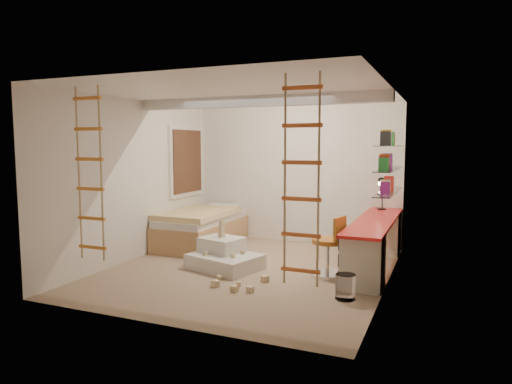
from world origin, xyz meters
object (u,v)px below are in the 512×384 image
at_px(bed, 202,228).
at_px(swivel_chair, 329,254).
at_px(desk, 375,242).
at_px(play_platform, 224,257).

height_order(bed, swivel_chair, swivel_chair).
distance_m(desk, bed, 3.22).
relative_size(swivel_chair, play_platform, 0.75).
bearing_deg(play_platform, bed, 131.18).
bearing_deg(swivel_chair, bed, 158.37).
height_order(desk, swivel_chair, swivel_chair).
height_order(desk, play_platform, desk).
bearing_deg(desk, bed, 173.51).
height_order(swivel_chair, play_platform, swivel_chair).
xyz_separation_m(desk, play_platform, (-2.11, -0.88, -0.23)).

